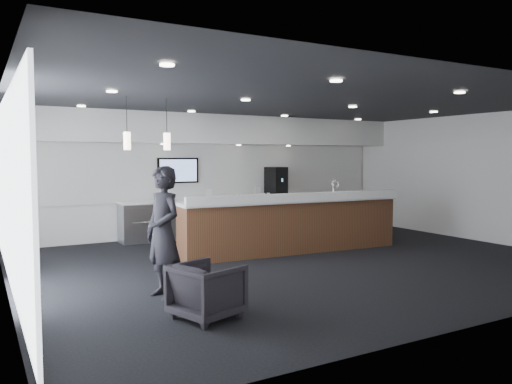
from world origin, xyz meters
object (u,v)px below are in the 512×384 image
coffee_machine (276,181)px  armchair (207,291)px  lounge_guest (163,232)px  service_counter (292,225)px

coffee_machine → armchair: coffee_machine is taller
lounge_guest → service_counter: bearing=107.4°
coffee_machine → lounge_guest: 6.74m
coffee_machine → armchair: (-4.61, -5.87, -0.99)m
service_counter → armchair: bearing=-133.5°
service_counter → lounge_guest: bearing=-147.2°
armchair → lounge_guest: bearing=-10.3°
armchair → lounge_guest: (-0.16, 1.13, 0.58)m
service_counter → coffee_machine: coffee_machine is taller
service_counter → coffee_machine: size_ratio=6.41×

